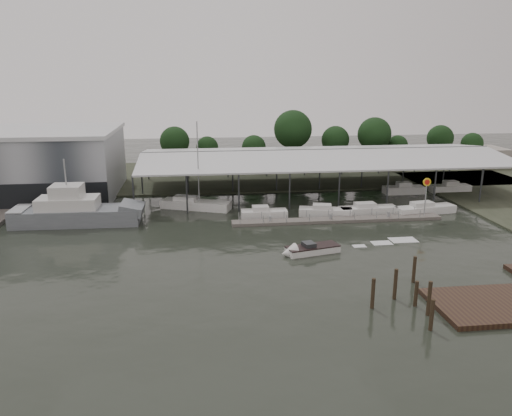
{
  "coord_description": "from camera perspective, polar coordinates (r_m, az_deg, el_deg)",
  "views": [
    {
      "loc": [
        -3.32,
        -51.43,
        19.03
      ],
      "look_at": [
        4.0,
        8.84,
        2.5
      ],
      "focal_mm": 35.0,
      "sensor_mm": 36.0,
      "label": 1
    }
  ],
  "objects": [
    {
      "name": "grey_trawler",
      "position": [
        68.56,
        -19.72,
        -0.43
      ],
      "size": [
        16.71,
        5.07,
        8.84
      ],
      "rotation": [
        0.0,
        0.0,
        -0.02
      ],
      "color": "slate",
      "rests_on": "ground"
    },
    {
      "name": "mooring_pilings",
      "position": [
        44.34,
        17.09,
        -9.46
      ],
      "size": [
        5.98,
        9.08,
        3.54
      ],
      "color": "#372A1B",
      "rests_on": "ground"
    },
    {
      "name": "speedboat_underway",
      "position": [
        54.66,
        5.96,
        -4.79
      ],
      "size": [
        17.34,
        5.98,
        2.0
      ],
      "rotation": [
        0.0,
        0.0,
        3.38
      ],
      "color": "white",
      "rests_on": "ground"
    },
    {
      "name": "white_sailboat",
      "position": [
        72.47,
        -7.0,
        0.42
      ],
      "size": [
        10.32,
        6.08,
        12.73
      ],
      "rotation": [
        0.0,
        0.0,
        -0.37
      ],
      "color": "white",
      "rests_on": "ground"
    },
    {
      "name": "moored_cruiser_2",
      "position": [
        70.93,
        12.64,
        -0.2
      ],
      "size": [
        8.08,
        2.57,
        1.7
      ],
      "rotation": [
        0.0,
        0.0,
        0.05
      ],
      "color": "white",
      "rests_on": "ground"
    },
    {
      "name": "moored_cruiser_0",
      "position": [
        67.47,
        0.86,
        -0.61
      ],
      "size": [
        6.28,
        2.38,
        1.7
      ],
      "rotation": [
        0.0,
        0.0,
        -0.03
      ],
      "color": "white",
      "rests_on": "ground"
    },
    {
      "name": "covered_boat_shed",
      "position": [
        83.0,
        7.37,
        6.16
      ],
      "size": [
        58.24,
        24.0,
        6.96
      ],
      "color": "#B8BABC",
      "rests_on": "ground"
    },
    {
      "name": "storage_warehouse",
      "position": [
        86.14,
        -23.56,
        4.78
      ],
      "size": [
        24.5,
        20.5,
        10.5
      ],
      "color": "#9A9EA4",
      "rests_on": "ground"
    },
    {
      "name": "horizon_tree_line",
      "position": [
        104.0,
        7.64,
        8.02
      ],
      "size": [
        67.23,
        9.76,
        11.71
      ],
      "color": "black",
      "rests_on": "ground"
    },
    {
      "name": "ground",
      "position": [
        54.94,
        -3.05,
        -5.06
      ],
      "size": [
        200.0,
        200.0,
        0.0
      ],
      "primitive_type": "plane",
      "color": "#232820",
      "rests_on": "ground"
    },
    {
      "name": "shell_fuel_sign",
      "position": [
        70.15,
        18.88,
        1.97
      ],
      "size": [
        1.1,
        0.18,
        5.55
      ],
      "color": "#919496",
      "rests_on": "ground"
    },
    {
      "name": "moored_cruiser_1",
      "position": [
        69.01,
        7.88,
        -0.4
      ],
      "size": [
        7.51,
        3.86,
        1.7
      ],
      "rotation": [
        0.0,
        0.0,
        -0.24
      ],
      "color": "white",
      "rests_on": "ground"
    },
    {
      "name": "distant_commercial_buildings",
      "position": [
        115.86,
        25.85,
        5.18
      ],
      "size": [
        22.0,
        8.0,
        4.0
      ],
      "color": "gray",
      "rests_on": "ground"
    },
    {
      "name": "land_strip_far",
      "position": [
        95.39,
        -4.81,
        3.73
      ],
      "size": [
        140.0,
        30.0,
        0.3
      ],
      "color": "#3E4232",
      "rests_on": "ground"
    },
    {
      "name": "floating_dock",
      "position": [
        66.81,
        9.28,
        -1.34
      ],
      "size": [
        28.0,
        2.0,
        1.4
      ],
      "color": "#625D56",
      "rests_on": "ground"
    },
    {
      "name": "moored_cruiser_3",
      "position": [
        73.48,
        18.72,
        -0.11
      ],
      "size": [
        8.91,
        3.6,
        1.7
      ],
      "rotation": [
        0.0,
        0.0,
        0.17
      ],
      "color": "white",
      "rests_on": "ground"
    }
  ]
}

